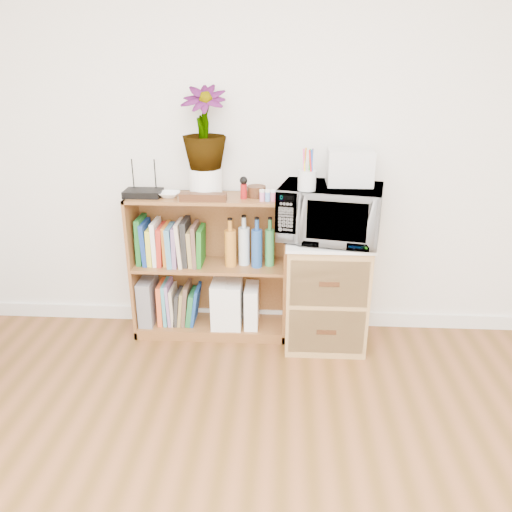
{
  "coord_description": "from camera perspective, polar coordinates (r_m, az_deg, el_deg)",
  "views": [
    {
      "loc": [
        0.13,
        -0.88,
        1.74
      ],
      "look_at": [
        -0.04,
        1.95,
        0.62
      ],
      "focal_mm": 35.0,
      "sensor_mm": 36.0,
      "label": 1
    }
  ],
  "objects": [
    {
      "name": "pen_cup",
      "position": [
        2.86,
        5.84,
        8.6
      ],
      "size": [
        0.1,
        0.1,
        0.11
      ],
      "primitive_type": "cylinder",
      "color": "silver",
      "rests_on": "microwave"
    },
    {
      "name": "kokeshi_doll",
      "position": [
        3.04,
        -1.42,
        7.39
      ],
      "size": [
        0.04,
        0.04,
        0.09
      ],
      "primitive_type": "cylinder",
      "color": "maroon",
      "rests_on": "bookshelf"
    },
    {
      "name": "cookbooks",
      "position": [
        3.26,
        -9.77,
        1.42
      ],
      "size": [
        0.43,
        0.2,
        0.3
      ],
      "color": "#1B6726",
      "rests_on": "bookshelf"
    },
    {
      "name": "wooden_bowl",
      "position": [
        3.09,
        0.05,
        7.4
      ],
      "size": [
        0.12,
        0.12,
        0.07
      ],
      "primitive_type": "cylinder",
      "color": "#35190E",
      "rests_on": "bookshelf"
    },
    {
      "name": "file_box",
      "position": [
        3.46,
        -12.19,
        -4.9
      ],
      "size": [
        0.09,
        0.25,
        0.31
      ],
      "primitive_type": "cube",
      "color": "slate",
      "rests_on": "bookshelf"
    },
    {
      "name": "magazine_holder_right",
      "position": [
        3.34,
        -0.49,
        -5.66
      ],
      "size": [
        0.09,
        0.22,
        0.28
      ],
      "primitive_type": "cube",
      "color": "white",
      "rests_on": "bookshelf"
    },
    {
      "name": "bookshelf",
      "position": [
        3.27,
        -5.29,
        -1.28
      ],
      "size": [
        1.0,
        0.3,
        0.95
      ],
      "primitive_type": "cube",
      "color": "brown",
      "rests_on": "ground"
    },
    {
      "name": "magazine_holder_left",
      "position": [
        3.35,
        -4.13,
        -5.27
      ],
      "size": [
        0.1,
        0.25,
        0.31
      ],
      "primitive_type": "cube",
      "color": "white",
      "rests_on": "bookshelf"
    },
    {
      "name": "router",
      "position": [
        3.18,
        -12.77,
        7.03
      ],
      "size": [
        0.23,
        0.15,
        0.04
      ],
      "primitive_type": "cube",
      "color": "black",
      "rests_on": "bookshelf"
    },
    {
      "name": "microwave",
      "position": [
        3.03,
        8.43,
        4.92
      ],
      "size": [
        0.66,
        0.51,
        0.33
      ],
      "primitive_type": "imported",
      "rotation": [
        0.0,
        0.0,
        -0.2
      ],
      "color": "white",
      "rests_on": "wicker_unit"
    },
    {
      "name": "lower_books",
      "position": [
        3.42,
        -8.89,
        -5.42
      ],
      "size": [
        0.28,
        0.19,
        0.29
      ],
      "color": "#ED5B29",
      "rests_on": "bookshelf"
    },
    {
      "name": "skirting_board",
      "position": [
        3.55,
        0.92,
        -6.87
      ],
      "size": [
        4.0,
        0.02,
        0.1
      ],
      "primitive_type": "cube",
      "color": "white",
      "rests_on": "ground"
    },
    {
      "name": "white_bowl",
      "position": [
        3.13,
        -9.88,
        6.93
      ],
      "size": [
        0.13,
        0.13,
        0.03
      ],
      "primitive_type": "imported",
      "color": "white",
      "rests_on": "bookshelf"
    },
    {
      "name": "potted_plant",
      "position": [
        3.06,
        -5.99,
        14.36
      ],
      "size": [
        0.27,
        0.27,
        0.48
      ],
      "primitive_type": "imported",
      "color": "#356F2C",
      "rests_on": "plant_pot"
    },
    {
      "name": "plant_pot",
      "position": [
        3.12,
        -5.76,
        8.4
      ],
      "size": [
        0.2,
        0.2,
        0.17
      ],
      "primitive_type": "cylinder",
      "color": "white",
      "rests_on": "bookshelf"
    },
    {
      "name": "trinket_box",
      "position": [
        3.02,
        -6.06,
        6.72
      ],
      "size": [
        0.28,
        0.07,
        0.04
      ],
      "primitive_type": "cube",
      "color": "#361A0E",
      "rests_on": "bookshelf"
    },
    {
      "name": "wicker_unit",
      "position": [
        3.23,
        7.91,
        -4.14
      ],
      "size": [
        0.5,
        0.45,
        0.7
      ],
      "primitive_type": "cube",
      "color": "#9E7542",
      "rests_on": "ground"
    },
    {
      "name": "magazine_holder_mid",
      "position": [
        3.35,
        -2.46,
        -5.38
      ],
      "size": [
        0.1,
        0.25,
        0.31
      ],
      "primitive_type": "cube",
      "color": "white",
      "rests_on": "bookshelf"
    },
    {
      "name": "liquor_bottles",
      "position": [
        3.17,
        -0.86,
        1.63
      ],
      "size": [
        0.32,
        0.07,
        0.32
      ],
      "color": "orange",
      "rests_on": "bookshelf"
    },
    {
      "name": "paint_jars",
      "position": [
        2.99,
        1.33,
        6.8
      ],
      "size": [
        0.11,
        0.04,
        0.06
      ],
      "primitive_type": "cube",
      "color": "pink",
      "rests_on": "bookshelf"
    },
    {
      "name": "small_appliance",
      "position": [
        3.02,
        10.65,
        9.97
      ],
      "size": [
        0.26,
        0.22,
        0.21
      ],
      "primitive_type": "cube",
      "color": "silver",
      "rests_on": "microwave"
    }
  ]
}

